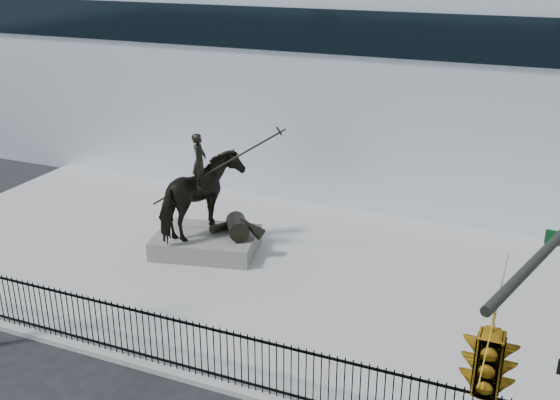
% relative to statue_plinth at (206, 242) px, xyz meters
% --- Properties ---
extents(plaza, '(30.00, 12.00, 0.15)m').
position_rel_statue_plinth_xyz_m(plaza, '(4.24, -0.43, -0.39)').
color(plaza, '#999996').
rests_on(plaza, ground).
extents(building, '(44.00, 14.00, 9.00)m').
position_rel_statue_plinth_xyz_m(building, '(4.24, 12.57, 4.03)').
color(building, silver).
rests_on(building, ground).
extents(picket_fence, '(22.10, 0.10, 1.50)m').
position_rel_statue_plinth_xyz_m(picket_fence, '(4.24, -6.18, 0.43)').
color(picket_fence, black).
rests_on(picket_fence, plaza).
extents(statue_plinth, '(3.85, 3.05, 0.64)m').
position_rel_statue_plinth_xyz_m(statue_plinth, '(0.00, 0.00, 0.00)').
color(statue_plinth, '#5F5D57').
rests_on(statue_plinth, plaza).
extents(equestrian_statue, '(4.28, 3.14, 3.70)m').
position_rel_statue_plinth_xyz_m(equestrian_statue, '(0.06, 0.01, 1.66)').
color(equestrian_statue, black).
rests_on(equestrian_statue, statue_plinth).
extents(traffic_signal_right, '(2.17, 6.86, 7.00)m').
position_rel_statue_plinth_xyz_m(traffic_signal_right, '(10.71, -9.43, 4.38)').
color(traffic_signal_right, black).
rests_on(traffic_signal_right, ground).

